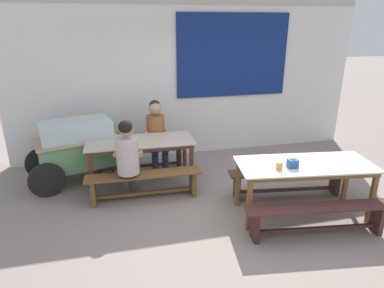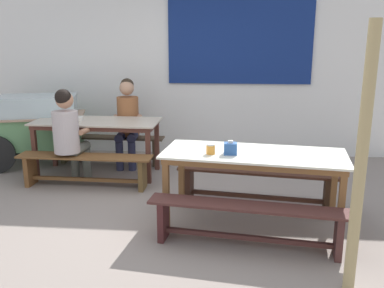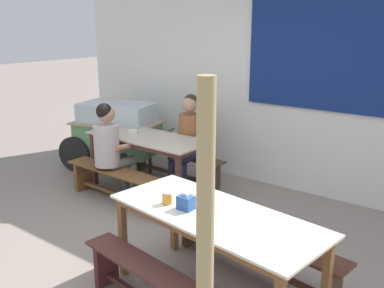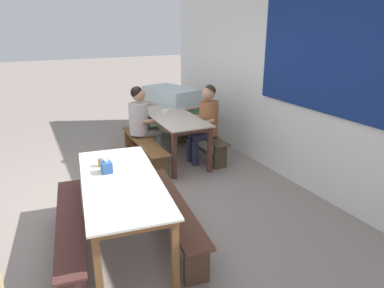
% 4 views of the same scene
% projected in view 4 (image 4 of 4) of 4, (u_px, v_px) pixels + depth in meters
% --- Properties ---
extents(ground_plane, '(40.00, 40.00, 0.00)m').
position_uv_depth(ground_plane, '(119.00, 201.00, 4.65)').
color(ground_plane, gray).
extents(backdrop_wall, '(6.90, 0.23, 3.08)m').
position_uv_depth(backdrop_wall, '(281.00, 69.00, 5.16)').
color(backdrop_wall, silver).
rests_on(backdrop_wall, ground_plane).
extents(dining_table_far, '(1.74, 0.76, 0.78)m').
position_uv_depth(dining_table_far, '(173.00, 120.00, 5.88)').
color(dining_table_far, '#C0B19E').
rests_on(dining_table_far, ground_plane).
extents(dining_table_near, '(1.91, 0.99, 0.78)m').
position_uv_depth(dining_table_near, '(121.00, 186.00, 3.50)').
color(dining_table_near, silver).
rests_on(dining_table_near, ground_plane).
extents(bench_far_back, '(1.68, 0.30, 0.42)m').
position_uv_depth(bench_far_back, '(200.00, 139.00, 6.23)').
color(bench_far_back, '#4D3D2A').
rests_on(bench_far_back, ground_plane).
extents(bench_far_front, '(1.75, 0.35, 0.42)m').
position_uv_depth(bench_far_front, '(144.00, 148.00, 5.80)').
color(bench_far_front, brown).
rests_on(bench_far_front, ground_plane).
extents(bench_near_back, '(1.84, 0.51, 0.42)m').
position_uv_depth(bench_near_back, '(173.00, 213.00, 3.80)').
color(bench_near_back, '#4F2E20').
rests_on(bench_near_back, ground_plane).
extents(bench_near_front, '(1.87, 0.49, 0.42)m').
position_uv_depth(bench_near_front, '(71.00, 231.00, 3.48)').
color(bench_near_front, '#4A2824').
rests_on(bench_near_front, ground_plane).
extents(food_cart, '(1.79, 1.16, 1.05)m').
position_uv_depth(food_cart, '(171.00, 109.00, 6.95)').
color(food_cart, '#619861').
rests_on(food_cart, ground_plane).
extents(person_left_back_turned, '(0.47, 0.56, 1.28)m').
position_uv_depth(person_left_back_turned, '(142.00, 119.00, 5.86)').
color(person_left_back_turned, '#61655C').
rests_on(person_left_back_turned, ground_plane).
extents(person_center_facing, '(0.45, 0.54, 1.31)m').
position_uv_depth(person_center_facing, '(206.00, 119.00, 5.79)').
color(person_center_facing, '#2A2C49').
rests_on(person_center_facing, ground_plane).
extents(tissue_box, '(0.13, 0.10, 0.14)m').
position_uv_depth(tissue_box, '(107.00, 167.00, 3.62)').
color(tissue_box, '#2C569C').
rests_on(tissue_box, dining_table_near).
extents(condiment_jar, '(0.09, 0.09, 0.10)m').
position_uv_depth(condiment_jar, '(102.00, 162.00, 3.79)').
color(condiment_jar, orange).
rests_on(condiment_jar, dining_table_near).
extents(soup_bowl, '(0.14, 0.14, 0.05)m').
position_uv_depth(soup_bowl, '(165.00, 111.00, 6.05)').
color(soup_bowl, silver).
rests_on(soup_bowl, dining_table_far).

